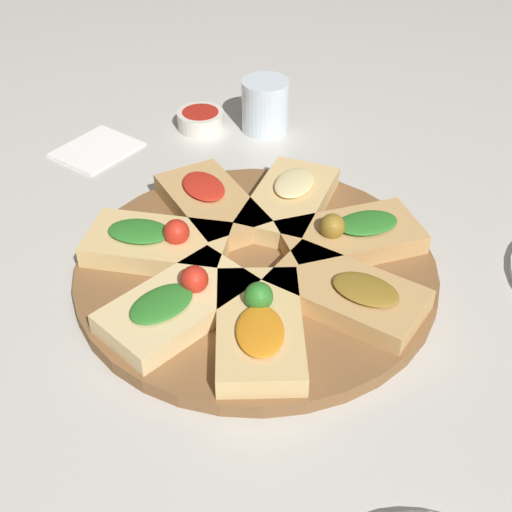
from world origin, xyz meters
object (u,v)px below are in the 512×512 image
(water_glass, at_px, (265,106))
(napkin_stack, at_px, (97,149))
(dipping_bowl, at_px, (201,119))
(serving_board, at_px, (256,270))

(water_glass, relative_size, napkin_stack, 0.72)
(dipping_bowl, bearing_deg, water_glass, 141.63)
(serving_board, height_order, napkin_stack, serving_board)
(serving_board, distance_m, napkin_stack, 0.38)
(serving_board, relative_size, water_glass, 5.20)
(dipping_bowl, bearing_deg, napkin_stack, -10.74)
(napkin_stack, bearing_deg, serving_board, 93.75)
(water_glass, distance_m, napkin_stack, 0.27)
(napkin_stack, bearing_deg, dipping_bowl, 169.26)
(serving_board, xyz_separation_m, dipping_bowl, (-0.14, -0.35, 0.01))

